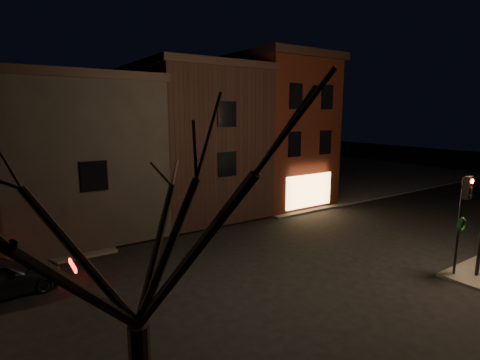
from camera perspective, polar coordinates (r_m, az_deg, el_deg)
name	(u,v)px	position (r m, az deg, el deg)	size (l,w,h in m)	color
ground	(264,263)	(17.07, 3.73, -12.55)	(120.00, 120.00, 0.00)	black
sidewalk_far_right	(295,169)	(44.43, 8.34, 1.63)	(30.00, 30.00, 0.12)	#2D2B28
corner_building	(272,129)	(28.16, 4.94, 7.73)	(6.50, 8.50, 10.50)	#3E140B
row_building_a	(187,139)	(25.55, -8.05, 6.15)	(7.30, 10.30, 9.40)	black
row_building_b	(72,153)	(23.35, -24.23, 3.75)	(7.80, 10.30, 8.40)	black
traffic_signal	(463,210)	(17.20, 30.89, -3.98)	(0.58, 0.38, 4.05)	black
bare_tree_left	(131,192)	(5.78, -16.27, -1.75)	(5.60, 5.60, 7.50)	black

